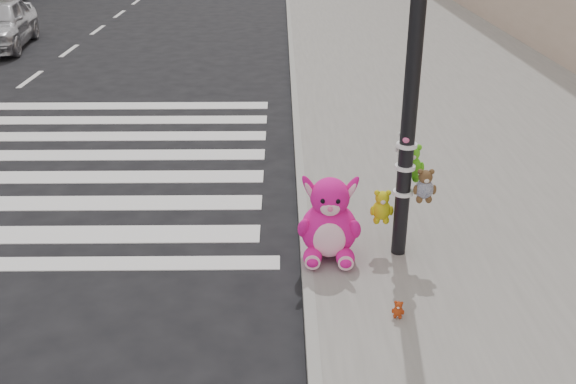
{
  "coord_description": "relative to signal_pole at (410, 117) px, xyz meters",
  "views": [
    {
      "loc": [
        1.27,
        -4.54,
        3.83
      ],
      "look_at": [
        1.35,
        2.12,
        0.75
      ],
      "focal_mm": 40.0,
      "sensor_mm": 36.0,
      "label": 1
    }
  ],
  "objects": [
    {
      "name": "pink_bunny",
      "position": [
        -0.81,
        -0.09,
        -1.2
      ],
      "size": [
        0.7,
        0.75,
        0.99
      ],
      "rotation": [
        0.0,
        0.0,
        -0.05
      ],
      "color": "#E21389",
      "rests_on": "sidewalk_near"
    },
    {
      "name": "curb_edge",
      "position": [
        -1.06,
        8.18,
        -1.68
      ],
      "size": [
        0.12,
        80.0,
        0.15
      ],
      "primitive_type": "cube",
      "color": "gray",
      "rests_on": "ground"
    },
    {
      "name": "sidewalk_near",
      "position": [
        2.39,
        8.18,
        -1.68
      ],
      "size": [
        7.0,
        80.0,
        0.14
      ],
      "primitive_type": "cube",
      "color": "slate",
      "rests_on": "ground"
    },
    {
      "name": "ground",
      "position": [
        -2.61,
        -1.82,
        -1.75
      ],
      "size": [
        120.0,
        120.0,
        0.0
      ],
      "primitive_type": "plane",
      "color": "black",
      "rests_on": "ground"
    },
    {
      "name": "signal_pole",
      "position": [
        0.0,
        0.0,
        0.0
      ],
      "size": [
        0.69,
        0.5,
        4.0
      ],
      "color": "black",
      "rests_on": "sidewalk_near"
    },
    {
      "name": "red_teddy",
      "position": [
        -0.23,
        -1.27,
        -1.51
      ],
      "size": [
        0.15,
        0.12,
        0.19
      ],
      "primitive_type": null,
      "rotation": [
        0.0,
        0.0,
        -0.26
      ],
      "color": "#A33310",
      "rests_on": "sidewalk_near"
    }
  ]
}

